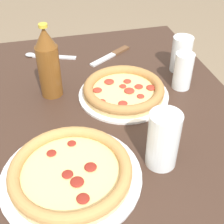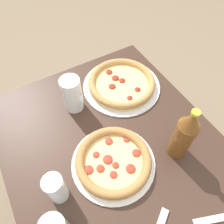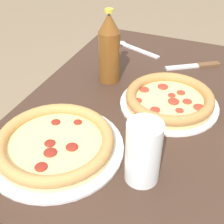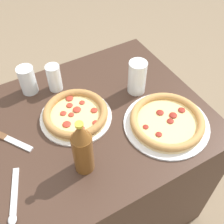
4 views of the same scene
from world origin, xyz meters
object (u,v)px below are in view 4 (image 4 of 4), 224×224
glass_iced_tea (137,78)px  beer_bottle (82,148)px  glass_lemonade (54,79)px  pizza_pepperoni (76,114)px  pizza_veggie (167,121)px  knife (8,139)px  glass_cola (28,81)px  spoon (14,202)px

glass_iced_tea → beer_bottle: beer_bottle is taller
glass_lemonade → glass_iced_tea: glass_iced_tea is taller
pizza_pepperoni → glass_iced_tea: 0.30m
pizza_pepperoni → beer_bottle: size_ratio=1.22×
pizza_veggie → beer_bottle: beer_bottle is taller
knife → beer_bottle: bearing=-51.2°
pizza_veggie → beer_bottle: 0.37m
beer_bottle → knife: bearing=128.8°
glass_iced_tea → glass_cola: 0.47m
glass_cola → spoon: 0.52m
pizza_veggie → knife: 0.61m
knife → glass_cola: bearing=52.8°
pizza_pepperoni → knife: bearing=174.0°
pizza_veggie → knife: size_ratio=1.87×
pizza_pepperoni → pizza_veggie: (0.29, -0.21, -0.00)m
pizza_pepperoni → knife: 0.27m
knife → spoon: 0.26m
glass_iced_tea → glass_cola: size_ratio=1.20×
glass_cola → beer_bottle: beer_bottle is taller
beer_bottle → glass_lemonade: bearing=81.3°
pizza_veggie → glass_lemonade: size_ratio=2.76×
beer_bottle → pizza_veggie: bearing=1.5°
glass_iced_tea → beer_bottle: (-0.37, -0.23, 0.04)m
glass_cola → glass_iced_tea: bearing=-29.3°
spoon → pizza_pepperoni: bearing=35.0°
pizza_pepperoni → beer_bottle: (-0.07, -0.22, 0.09)m
pizza_veggie → glass_iced_tea: (0.00, 0.22, 0.05)m
knife → glass_iced_tea: bearing=-1.6°
glass_cola → knife: (-0.16, -0.21, -0.05)m
pizza_pepperoni → pizza_veggie: size_ratio=0.85×
glass_iced_tea → knife: 0.57m
pizza_pepperoni → spoon: (-0.32, -0.23, -0.02)m
glass_cola → beer_bottle: 0.47m
glass_lemonade → glass_iced_tea: 0.35m
pizza_veggie → beer_bottle: bearing=-178.5°
glass_lemonade → beer_bottle: (-0.06, -0.42, 0.06)m
pizza_pepperoni → spoon: pizza_pepperoni is taller
pizza_veggie → spoon: (-0.62, -0.01, -0.02)m
glass_lemonade → glass_iced_tea: bearing=-31.9°
glass_cola → knife: glass_cola is taller
spoon → knife: bearing=78.1°
glass_lemonade → spoon: 0.53m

